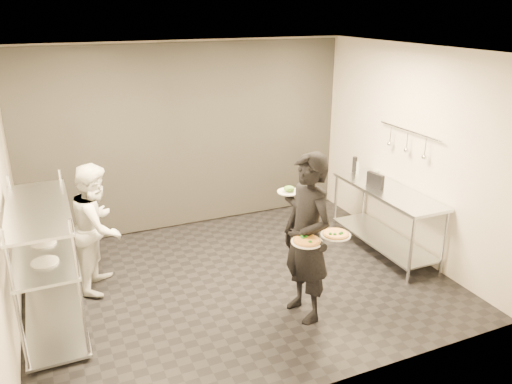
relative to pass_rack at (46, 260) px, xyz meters
name	(u,v)px	position (x,y,z in m)	size (l,w,h in m)	color
room_shell	(206,151)	(2.15, 1.18, 0.63)	(5.00, 4.00, 2.80)	black
pass_rack	(46,260)	(0.00, 0.00, 0.00)	(0.60, 1.60, 1.50)	silver
prep_counter	(386,209)	(4.33, 0.00, -0.14)	(0.60, 1.80, 0.92)	silver
utensil_rail	(408,142)	(4.58, 0.00, 0.78)	(0.07, 1.20, 0.31)	silver
waiter	(307,238)	(2.57, -0.92, 0.17)	(0.68, 0.45, 1.87)	black
chef	(98,227)	(0.60, 0.63, 0.01)	(0.76, 0.59, 1.56)	silver
pizza_plate_near	(307,241)	(2.44, -1.15, 0.27)	(0.32, 0.32, 0.05)	silver
pizza_plate_far	(336,234)	(2.77, -1.16, 0.29)	(0.31, 0.31, 0.05)	silver
salad_plate	(289,190)	(2.52, -0.59, 0.61)	(0.26, 0.26, 0.07)	silver
pos_monitor	(375,180)	(4.21, 0.14, 0.25)	(0.06, 0.28, 0.20)	black
bottle_green	(377,178)	(4.27, 0.19, 0.26)	(0.06, 0.06, 0.22)	#94A194
bottle_clear	(358,167)	(4.35, 0.75, 0.24)	(0.05, 0.05, 0.17)	#94A194
bottle_dark	(355,165)	(4.32, 0.80, 0.27)	(0.07, 0.07, 0.24)	black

